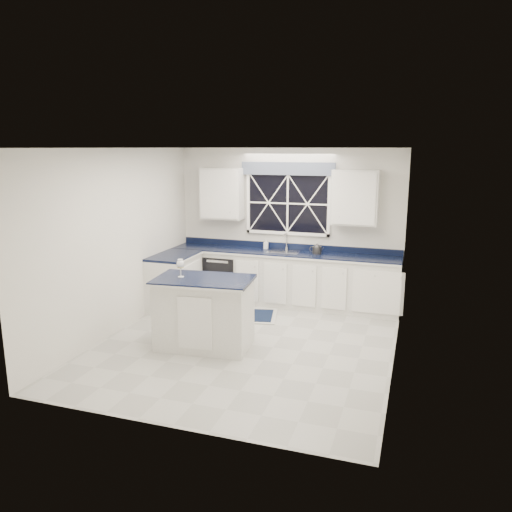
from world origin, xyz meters
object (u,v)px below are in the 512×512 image
(faucet, at_px, (286,241))
(soap_bottle, at_px, (266,244))
(island, at_px, (204,312))
(kettle, at_px, (317,249))
(dishwasher, at_px, (225,276))
(wine_glass, at_px, (180,265))

(faucet, relative_size, soap_bottle, 1.79)
(faucet, height_order, island, faucet)
(kettle, distance_m, soap_bottle, 0.96)
(dishwasher, xyz_separation_m, faucet, (1.10, 0.19, 0.69))
(wine_glass, xyz_separation_m, soap_bottle, (0.48, 2.39, -0.12))
(kettle, xyz_separation_m, wine_glass, (-1.43, -2.24, 0.13))
(faucet, xyz_separation_m, island, (-0.53, -2.39, -0.61))
(island, relative_size, wine_glass, 5.52)
(island, distance_m, wine_glass, 0.73)
(faucet, bearing_deg, kettle, -17.50)
(kettle, bearing_deg, soap_bottle, 179.20)
(kettle, height_order, soap_bottle, kettle)
(soap_bottle, bearing_deg, kettle, -8.82)
(dishwasher, xyz_separation_m, island, (0.57, -2.20, 0.08))
(island, height_order, soap_bottle, soap_bottle)
(island, height_order, kettle, kettle)
(faucet, xyz_separation_m, wine_glass, (-0.84, -2.42, 0.05))
(wine_glass, relative_size, soap_bottle, 1.48)
(wine_glass, bearing_deg, faucet, 70.80)
(soap_bottle, bearing_deg, wine_glass, -101.40)
(island, xyz_separation_m, kettle, (1.11, 2.21, 0.53))
(dishwasher, height_order, faucet, faucet)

